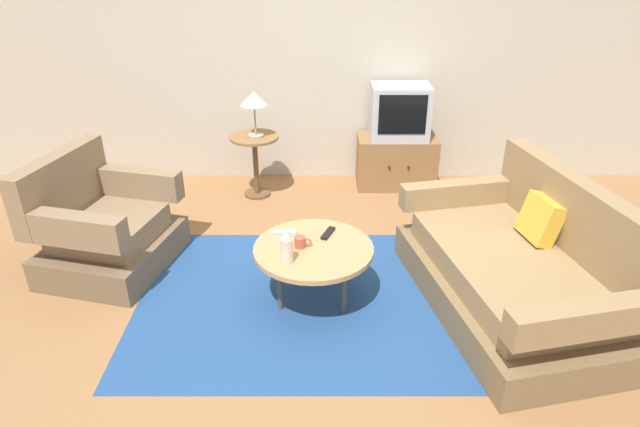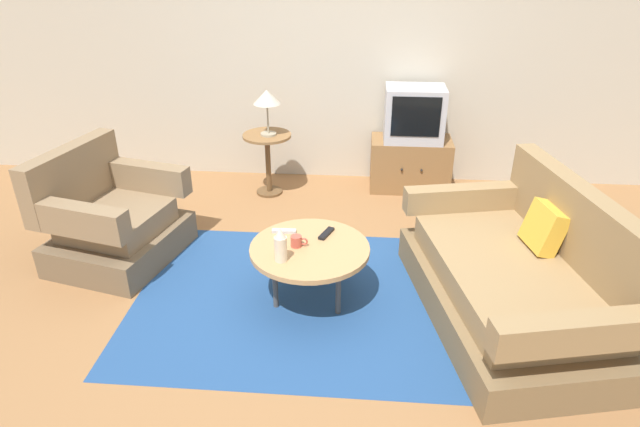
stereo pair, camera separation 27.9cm
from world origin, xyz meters
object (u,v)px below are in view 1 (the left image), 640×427
(tv_stand, at_px, (395,161))
(vase, at_px, (286,247))
(couch, at_px, (517,271))
(side_table, at_px, (254,153))
(tv_remote_silver, at_px, (285,232))
(tv_remote_dark, at_px, (327,233))
(armchair, at_px, (102,230))
(mug, at_px, (300,242))
(coffee_table, at_px, (313,251))
(television, at_px, (399,112))
(table_lamp, at_px, (253,100))

(tv_stand, relative_size, vase, 3.29)
(couch, relative_size, side_table, 3.11)
(vase, bearing_deg, couch, 3.82)
(tv_stand, distance_m, tv_remote_silver, 2.05)
(tv_stand, height_order, vase, vase)
(tv_remote_dark, distance_m, tv_remote_silver, 0.30)
(couch, bearing_deg, vase, 81.72)
(armchair, xyz_separation_m, tv_remote_dark, (1.69, -0.28, 0.13))
(couch, bearing_deg, mug, 74.74)
(armchair, bearing_deg, tv_stand, 135.80)
(coffee_table, distance_m, television, 2.14)
(side_table, height_order, tv_stand, side_table)
(tv_remote_dark, bearing_deg, side_table, -134.46)
(coffee_table, height_order, vase, vase)
(couch, xyz_separation_m, table_lamp, (-1.93, 1.78, 0.67))
(couch, distance_m, tv_remote_dark, 1.31)
(tv_stand, distance_m, mug, 2.16)
(vase, relative_size, tv_remote_dark, 1.34)
(table_lamp, xyz_separation_m, tv_remote_dark, (0.65, -1.53, -0.52))
(armchair, height_order, table_lamp, table_lamp)
(armchair, distance_m, coffee_table, 1.66)
(coffee_table, relative_size, side_table, 1.34)
(armchair, bearing_deg, side_table, 154.88)
(couch, relative_size, tv_remote_silver, 11.12)
(armchair, relative_size, television, 1.99)
(couch, height_order, vase, couch)
(tv_remote_silver, bearing_deg, couch, 168.61)
(mug, height_order, tv_remote_silver, mug)
(tv_stand, bearing_deg, couch, -74.53)
(mug, xyz_separation_m, tv_remote_silver, (-0.11, 0.18, -0.03))
(coffee_table, bearing_deg, table_lamp, 108.00)
(television, bearing_deg, vase, -114.62)
(coffee_table, distance_m, table_lamp, 1.88)
(armchair, relative_size, couch, 0.59)
(armchair, height_order, tv_remote_dark, armchair)
(side_table, bearing_deg, coffee_table, -71.60)
(armchair, distance_m, tv_remote_silver, 1.43)
(side_table, bearing_deg, tv_remote_silver, -76.34)
(vase, bearing_deg, tv_remote_silver, 94.98)
(armchair, distance_m, table_lamp, 1.75)
(mug, distance_m, tv_remote_silver, 0.22)
(couch, distance_m, table_lamp, 2.71)
(side_table, xyz_separation_m, vase, (0.41, -1.91, 0.11))
(mug, bearing_deg, vase, -113.78)
(mug, bearing_deg, coffee_table, -0.35)
(armchair, xyz_separation_m, table_lamp, (1.04, 1.25, 0.64))
(side_table, height_order, table_lamp, table_lamp)
(television, bearing_deg, mug, -114.70)
(table_lamp, xyz_separation_m, tv_remote_silver, (0.35, -1.52, -0.52))
(coffee_table, xyz_separation_m, table_lamp, (-0.55, 1.70, 0.56))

